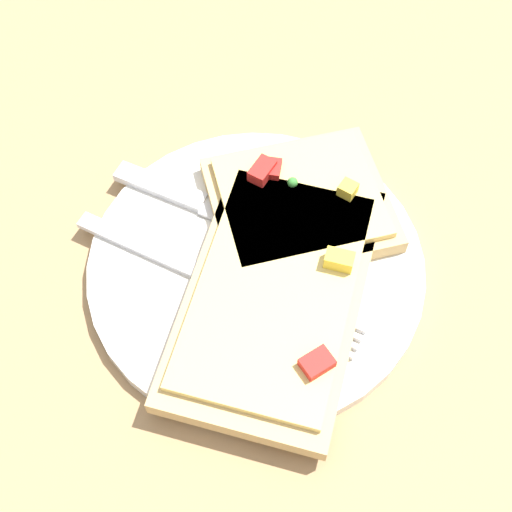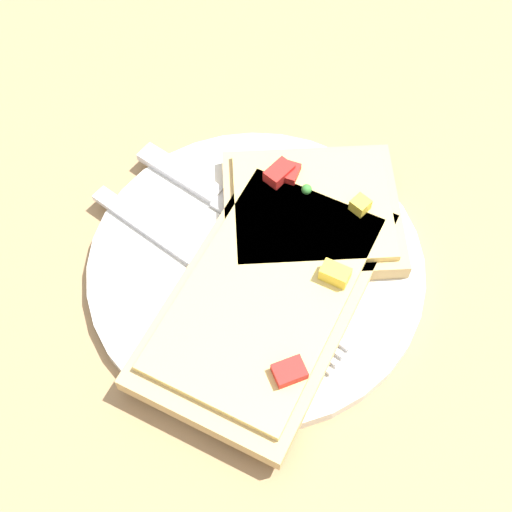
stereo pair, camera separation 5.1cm
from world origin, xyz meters
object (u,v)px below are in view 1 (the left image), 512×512
Objects in this scene: plate at (256,267)px; pizza_slice_main at (279,292)px; fork at (230,286)px; knife at (213,208)px; pizza_slice_corner at (300,202)px.

pizza_slice_main is at bearing -84.61° from plate.
knife reaches higher than fork.
fork is at bearing -156.33° from plate.
knife is at bearing -131.87° from pizza_slice_main.
knife is at bearing 100.75° from plate.
pizza_slice_corner reaches higher than knife.
pizza_slice_main reaches higher than plate.
plate is 0.06m from knife.
fork is (-0.03, -0.01, 0.01)m from plate.
pizza_slice_main reaches higher than fork.
knife is at bearing -14.29° from pizza_slice_corner.
knife is 1.10× the size of pizza_slice_corner.
plate is 1.53× the size of knife.
plate is at bearing -135.26° from pizza_slice_main.
knife is 0.07m from pizza_slice_corner.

